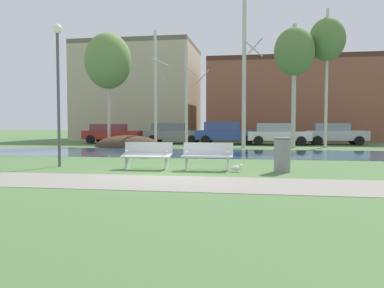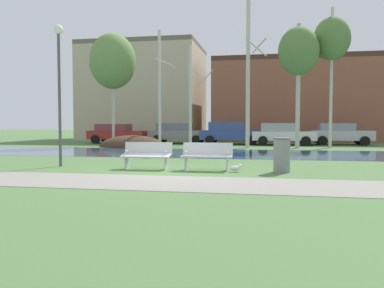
{
  "view_description": "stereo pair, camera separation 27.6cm",
  "coord_description": "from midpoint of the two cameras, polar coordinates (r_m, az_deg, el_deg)",
  "views": [
    {
      "loc": [
        2.52,
        -11.34,
        1.49
      ],
      "look_at": [
        0.37,
        1.74,
        0.79
      ],
      "focal_mm": 36.91,
      "sensor_mm": 36.0,
      "label": 1
    },
    {
      "loc": [
        2.79,
        -11.29,
        1.49
      ],
      "look_at": [
        0.37,
        1.74,
        0.79
      ],
      "focal_mm": 36.91,
      "sensor_mm": 36.0,
      "label": 2
    }
  ],
  "objects": [
    {
      "name": "ground_plane",
      "position": [
        21.53,
        2.21,
        -0.96
      ],
      "size": [
        120.0,
        120.0,
        0.0
      ],
      "primitive_type": "plane",
      "color": "#4C703D"
    },
    {
      "name": "parked_sedan_second_grey",
      "position": [
        29.1,
        -3.0,
        1.62
      ],
      "size": [
        4.34,
        1.93,
        1.5
      ],
      "color": "slate",
      "rests_on": "ground"
    },
    {
      "name": "parked_suv_fifth_silver",
      "position": [
        29.15,
        19.65,
        1.46
      ],
      "size": [
        4.08,
        2.0,
        1.5
      ],
      "color": "#B2B5BC",
      "rests_on": "ground"
    },
    {
      "name": "river_band",
      "position": [
        19.67,
        1.53,
        -1.32
      ],
      "size": [
        80.0,
        6.1,
        0.01
      ],
      "primitive_type": "cube",
      "color": "#33516B",
      "rests_on": "ground"
    },
    {
      "name": "paved_path_strip",
      "position": [
        9.99,
        -6.22,
        -5.54
      ],
      "size": [
        60.0,
        2.51,
        0.01
      ],
      "primitive_type": "cube",
      "color": "gray",
      "rests_on": "ground"
    },
    {
      "name": "bench_left",
      "position": [
        12.9,
        -7.12,
        -1.53
      ],
      "size": [
        1.6,
        0.57,
        0.87
      ],
      "color": "silver",
      "rests_on": "ground"
    },
    {
      "name": "parked_wagon_fourth_white",
      "position": [
        27.86,
        11.98,
        1.5
      ],
      "size": [
        4.23,
        2.06,
        1.5
      ],
      "color": "silver",
      "rests_on": "ground"
    },
    {
      "name": "building_beige_block",
      "position": [
        38.11,
        -7.77,
        7.34
      ],
      "size": [
        10.57,
        8.31,
        8.78
      ],
      "color": "#BCAD8E",
      "rests_on": "ground"
    },
    {
      "name": "bench_right",
      "position": [
        12.49,
        1.61,
        -1.66
      ],
      "size": [
        1.6,
        0.57,
        0.87
      ],
      "color": "silver",
      "rests_on": "ground"
    },
    {
      "name": "birch_center",
      "position": [
        24.35,
        7.27,
        10.6
      ],
      "size": [
        1.24,
        2.19,
        9.32
      ],
      "color": "beige",
      "rests_on": "ground"
    },
    {
      "name": "birch_center_left",
      "position": [
        25.35,
        -1.03,
        7.14
      ],
      "size": [
        1.59,
        2.33,
        6.48
      ],
      "color": "beige",
      "rests_on": "ground"
    },
    {
      "name": "trash_bin",
      "position": [
        12.31,
        12.28,
        -1.46
      ],
      "size": [
        0.52,
        0.52,
        1.05
      ],
      "color": "gray",
      "rests_on": "ground"
    },
    {
      "name": "birch_far_left",
      "position": [
        27.72,
        -12.31,
        11.62
      ],
      "size": [
        3.11,
        3.11,
        7.56
      ],
      "color": "#BCB7A8",
      "rests_on": "ground"
    },
    {
      "name": "parked_hatch_third_blue",
      "position": [
        28.33,
        4.68,
        1.65
      ],
      "size": [
        4.46,
        2.04,
        1.59
      ],
      "color": "#2D4793",
      "rests_on": "ground"
    },
    {
      "name": "birch_left",
      "position": [
        26.51,
        -5.56,
        8.14
      ],
      "size": [
        1.16,
        1.96,
        7.63
      ],
      "color": "beige",
      "rests_on": "ground"
    },
    {
      "name": "birch_right",
      "position": [
        26.07,
        18.66,
        14.03
      ],
      "size": [
        2.17,
        2.17,
        8.46
      ],
      "color": "beige",
      "rests_on": "ground"
    },
    {
      "name": "streetlamp",
      "position": [
        14.4,
        -19.34,
        9.99
      ],
      "size": [
        0.32,
        0.32,
        4.84
      ],
      "color": "#4C4C51",
      "rests_on": "ground"
    },
    {
      "name": "soil_mound",
      "position": [
        25.33,
        -9.51,
        -0.41
      ],
      "size": [
        4.26,
        2.94,
        1.48
      ],
      "primitive_type": "ellipsoid",
      "color": "#423021",
      "rests_on": "ground"
    },
    {
      "name": "building_brick_low",
      "position": [
        36.67,
        14.94,
        6.02
      ],
      "size": [
        15.57,
        8.83,
        6.96
      ],
      "color": "brown",
      "rests_on": "ground"
    },
    {
      "name": "parked_van_nearest_red",
      "position": [
        29.92,
        -11.74,
        1.55
      ],
      "size": [
        4.24,
        2.01,
        1.44
      ],
      "color": "maroon",
      "rests_on": "ground"
    },
    {
      "name": "birch_center_right",
      "position": [
        24.85,
        14.25,
        12.68
      ],
      "size": [
        2.39,
        2.39,
        7.39
      ],
      "color": "#BCB7A8",
      "rests_on": "ground"
    },
    {
      "name": "seagull",
      "position": [
        12.14,
        5.83,
        -3.43
      ],
      "size": [
        0.41,
        0.15,
        0.25
      ],
      "color": "white",
      "rests_on": "ground"
    }
  ]
}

